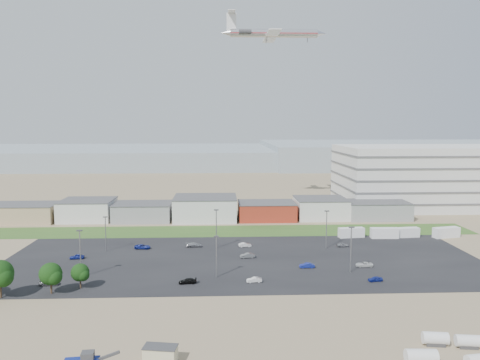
{
  "coord_description": "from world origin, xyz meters",
  "views": [
    {
      "loc": [
        -0.61,
        -94.59,
        34.06
      ],
      "look_at": [
        4.39,
        22.0,
        20.05
      ],
      "focal_mm": 35.0,
      "sensor_mm": 36.0,
      "label": 1
    }
  ],
  "objects": [
    {
      "name": "building_row",
      "position": [
        -17.0,
        71.0,
        4.0
      ],
      "size": [
        170.0,
        20.0,
        8.0
      ],
      "primitive_type": null,
      "color": "silver",
      "rests_on": "ground"
    },
    {
      "name": "box_trailer_a",
      "position": [
        38.96,
        42.17,
        1.45
      ],
      "size": [
        7.95,
        3.35,
        2.89
      ],
      "primitive_type": null,
      "rotation": [
        0.0,
        0.0,
        0.13
      ],
      "color": "silver",
      "rests_on": "ground"
    },
    {
      "name": "portable_shed",
      "position": [
        -9.32,
        -30.58,
        1.22
      ],
      "size": [
        5.18,
        3.27,
        2.44
      ],
      "primitive_type": null,
      "rotation": [
        0.0,
        0.0,
        -0.16
      ],
      "color": "beige",
      "rests_on": "ground"
    },
    {
      "name": "tree_mid",
      "position": [
        -43.95,
        -3.99,
        4.31
      ],
      "size": [
        5.75,
        5.75,
        8.63
      ],
      "primitive_type": null,
      "color": "black",
      "rests_on": "ground"
    },
    {
      "name": "parked_car_2",
      "position": [
        33.03,
        2.44,
        0.54
      ],
      "size": [
        3.32,
        1.67,
        1.08
      ],
      "primitive_type": "imported",
      "rotation": [
        0.0,
        0.0,
        -1.44
      ],
      "color": "navy",
      "rests_on": "ground"
    },
    {
      "name": "parking_garage",
      "position": [
        90.0,
        95.0,
        12.5
      ],
      "size": [
        80.0,
        40.0,
        25.0
      ],
      "primitive_type": "cube",
      "color": "silver",
      "rests_on": "ground"
    },
    {
      "name": "box_trailer_d",
      "position": [
        67.56,
        40.72,
        1.53
      ],
      "size": [
        8.54,
        4.37,
        3.06
      ],
      "primitive_type": null,
      "rotation": [
        0.0,
        0.0,
        0.23
      ],
      "color": "silver",
      "rests_on": "ground"
    },
    {
      "name": "parked_car_8",
      "position": [
        33.45,
        31.18,
        0.57
      ],
      "size": [
        3.37,
        1.37,
        1.15
      ],
      "primitive_type": "imported",
      "rotation": [
        0.0,
        0.0,
        1.57
      ],
      "color": "#A5A5AA",
      "rests_on": "ground"
    },
    {
      "name": "airliner",
      "position": [
        21.08,
        96.47,
        70.0
      ],
      "size": [
        42.59,
        29.14,
        12.54
      ],
      "primitive_type": null,
      "rotation": [
        0.0,
        0.0,
        -0.0
      ],
      "color": "silver"
    },
    {
      "name": "grass_strip",
      "position": [
        0.0,
        52.0,
        0.01
      ],
      "size": [
        160.0,
        16.0,
        0.02
      ],
      "primitive_type": "cube",
      "color": "#325A21",
      "rests_on": "ground"
    },
    {
      "name": "lightpole_front_r",
      "position": [
        29.37,
        8.91,
        5.35
      ],
      "size": [
        1.26,
        0.52,
        10.71
      ],
      "primitive_type": null,
      "color": "slate",
      "rests_on": "ground"
    },
    {
      "name": "ground",
      "position": [
        0.0,
        0.0,
        0.0
      ],
      "size": [
        700.0,
        700.0,
        0.0
      ],
      "primitive_type": "plane",
      "color": "#867855",
      "rests_on": "ground"
    },
    {
      "name": "parked_car_0",
      "position": [
        33.86,
        12.98,
        0.56
      ],
      "size": [
        4.15,
        2.11,
        1.13
      ],
      "primitive_type": "imported",
      "rotation": [
        0.0,
        0.0,
        -1.63
      ],
      "color": "silver",
      "rests_on": "ground"
    },
    {
      "name": "parking_lot",
      "position": [
        5.0,
        20.0,
        0.01
      ],
      "size": [
        120.0,
        50.0,
        0.01
      ],
      "primitive_type": "cube",
      "color": "black",
      "rests_on": "ground"
    },
    {
      "name": "parked_car_6",
      "position": [
        -7.98,
        32.82,
        0.64
      ],
      "size": [
        4.53,
        2.05,
        1.29
      ],
      "primitive_type": "imported",
      "rotation": [
        0.0,
        0.0,
        1.63
      ],
      "color": "#A5A5AA",
      "rests_on": "ground"
    },
    {
      "name": "hills_backdrop",
      "position": [
        40.0,
        315.0,
        4.5
      ],
      "size": [
        700.0,
        200.0,
        9.0
      ],
      "primitive_type": null,
      "color": "gray",
      "rests_on": "ground"
    },
    {
      "name": "parked_car_7",
      "position": [
        6.25,
        21.59,
        0.63
      ],
      "size": [
        3.95,
        1.82,
        1.26
      ],
      "primitive_type": "imported",
      "rotation": [
        0.0,
        0.0,
        -1.44
      ],
      "color": "#595B5E",
      "rests_on": "ground"
    },
    {
      "name": "parked_car_5",
      "position": [
        -37.07,
        22.49,
        0.61
      ],
      "size": [
        3.68,
        1.71,
        1.22
      ],
      "primitive_type": "imported",
      "rotation": [
        0.0,
        0.0,
        -1.49
      ],
      "color": "navy",
      "rests_on": "ground"
    },
    {
      "name": "box_trailer_c",
      "position": [
        55.72,
        41.69,
        1.43
      ],
      "size": [
        7.84,
        3.2,
        2.86
      ],
      "primitive_type": null,
      "rotation": [
        0.0,
        0.0,
        0.11
      ],
      "color": "silver",
      "rests_on": "ground"
    },
    {
      "name": "parked_car_9",
      "position": [
        -22.0,
        31.52,
        0.6
      ],
      "size": [
        4.52,
        2.41,
        1.21
      ],
      "primitive_type": "imported",
      "rotation": [
        0.0,
        0.0,
        1.48
      ],
      "color": "navy",
      "rests_on": "ground"
    },
    {
      "name": "storage_tank_ne",
      "position": [
        37.16,
        -28.13,
        1.09
      ],
      "size": [
        3.85,
        2.29,
        2.18
      ],
      "primitive_type": null,
      "rotation": [
        0.0,
        0.0,
        -0.13
      ],
      "color": "silver",
      "rests_on": "ground"
    },
    {
      "name": "parked_car_11",
      "position": [
        6.23,
        32.39,
        0.58
      ],
      "size": [
        3.65,
        1.61,
        1.17
      ],
      "primitive_type": "imported",
      "rotation": [
        0.0,
        0.0,
        1.68
      ],
      "color": "silver",
      "rests_on": "ground"
    },
    {
      "name": "storage_tank_nw",
      "position": [
        32.54,
        -27.11,
        1.14
      ],
      "size": [
        4.04,
        2.43,
        2.29
      ],
      "primitive_type": null,
      "rotation": [
        0.0,
        0.0,
        -0.14
      ],
      "color": "silver",
      "rests_on": "ground"
    },
    {
      "name": "parked_car_3",
      "position": [
        -7.72,
        2.8,
        0.56
      ],
      "size": [
        3.96,
        1.86,
        1.12
      ],
      "primitive_type": "imported",
      "rotation": [
        0.0,
        0.0,
        -1.49
      ],
      "color": "black",
      "rests_on": "ground"
    },
    {
      "name": "lightpole_front_m",
      "position": [
        -1.52,
        6.78,
        4.72
      ],
      "size": [
        1.11,
        0.46,
        9.43
      ],
      "primitive_type": null,
      "color": "slate",
      "rests_on": "ground"
    },
    {
      "name": "storage_tank_sw",
      "position": [
        27.73,
        -33.07,
        1.31
      ],
      "size": [
        4.48,
        2.42,
        2.62
      ],
      "primitive_type": null,
      "rotation": [
        0.0,
        0.0,
        -0.06
      ],
      "color": "silver",
      "rests_on": "ground"
    },
    {
      "name": "parked_car_13",
      "position": [
        6.65,
        2.99,
        0.55
      ],
      "size": [
        3.4,
        1.37,
        1.1
      ],
      "primitive_type": "imported",
      "rotation": [
        0.0,
        0.0,
        -1.51
      ],
      "color": "silver",
      "rests_on": "ground"
    },
    {
      "name": "tree_right",
      "position": [
        -34.79,
        -2.06,
        3.62
      ],
      "size": [
        4.82,
        4.82,
        7.24
      ],
      "primitive_type": null,
      "color": "black",
      "rests_on": "ground"
    },
    {
      "name": "parked_car_10",
      "position": [
        -37.01,
        2.99,
        0.6
      ],
      "size": [
        4.2,
        1.78,
        1.21
      ],
      "primitive_type": "imported",
      "rotation": [
        0.0,
        0.0,
        1.59
      ],
      "color": "#595B5E",
      "rests_on": "ground"
    },
    {
      "name": "box_trailer_b",
      "position": [
        48.63,
        40.81,
        1.52
      ],
      "size": [
        8.23,
        2.87,
        3.05
      ],
      "primitive_type": null,
      "rotation": [
        0.0,
        0.0,
        -0.04
      ],
      "color": "silver",
      "rests_on": "ground"
    },
    {
      "name": "tree_near",
      "position": [
        -29.81,
        0.8,
        2.99
      ],
      "size": [
        3.99,
        3.99,
        5.98
      ],
      "primitive_type": null,
      "color": "black",
      "rests_on": "ground"
    },
    {
      "name": "lightpole_back_m",
      "position": [
        -1.73,
        31.61,
        5.38
      ],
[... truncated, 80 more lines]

